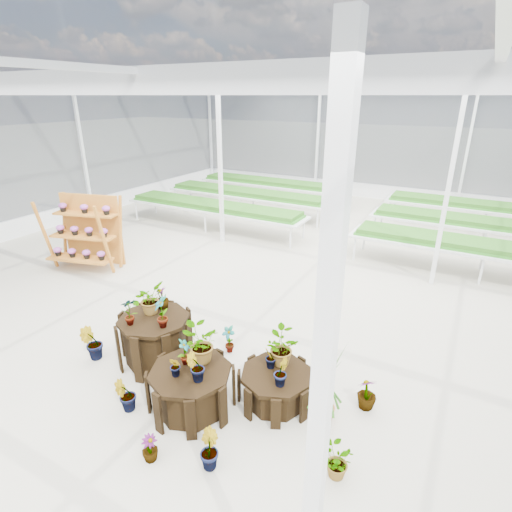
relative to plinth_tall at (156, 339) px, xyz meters
The scene contains 10 objects.
ground_plane 1.69m from the plinth_tall, 64.32° to the left, with size 24.00×24.00×0.00m, color gray.
greenhouse_shell 2.46m from the plinth_tall, 64.32° to the left, with size 18.00×24.00×4.50m, color white, non-canonical shape.
steel_frame 2.46m from the plinth_tall, 64.32° to the left, with size 18.00×24.00×4.50m, color silver, non-canonical shape.
nursery_benches 8.70m from the plinth_tall, 85.33° to the left, with size 16.00×7.00×0.84m, color silver, non-canonical shape.
plinth_tall is the anchor object (origin of this frame).
plinth_mid 1.34m from the plinth_tall, 26.57° to the right, with size 1.21×1.21×0.64m, color black.
plinth_low 2.21m from the plinth_tall, ahead, with size 1.09×1.09×0.49m, color black.
shelf_rack 4.81m from the plinth_tall, 153.47° to the left, with size 1.76×0.93×1.86m, color #A7631E, non-canonical shape.
bird_table 5.56m from the plinth_tall, 151.36° to the left, with size 0.38×0.38×1.60m, color gold, non-canonical shape.
nursery_plants 1.02m from the plinth_tall, ahead, with size 4.76×2.78×1.36m.
Camera 1 is at (3.50, -5.61, 4.20)m, focal length 28.00 mm.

